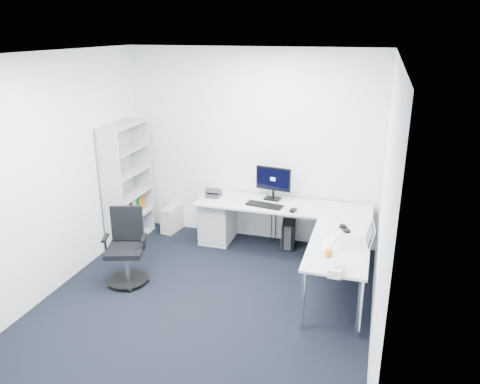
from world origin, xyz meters
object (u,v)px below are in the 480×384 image
(l_desk, at_px, (277,238))
(bookshelf, at_px, (127,184))
(monitor, at_px, (273,183))
(task_chair, at_px, (125,248))
(laptop, at_px, (350,233))

(l_desk, xyz_separation_m, bookshelf, (-2.17, 0.05, 0.51))
(monitor, bearing_deg, task_chair, -125.11)
(l_desk, bearing_deg, bookshelf, 178.68)
(bookshelf, height_order, monitor, bookshelf)
(task_chair, bearing_deg, monitor, 29.40)
(l_desk, relative_size, task_chair, 2.56)
(bookshelf, xyz_separation_m, task_chair, (0.56, -1.11, -0.40))
(task_chair, height_order, monitor, monitor)
(l_desk, xyz_separation_m, laptop, (0.95, -0.66, 0.47))
(l_desk, xyz_separation_m, task_chair, (-1.61, -1.06, 0.12))
(l_desk, bearing_deg, task_chair, -146.77)
(monitor, bearing_deg, laptop, -37.60)
(bookshelf, height_order, task_chair, bookshelf)
(l_desk, distance_m, laptop, 1.25)
(monitor, relative_size, laptop, 1.38)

